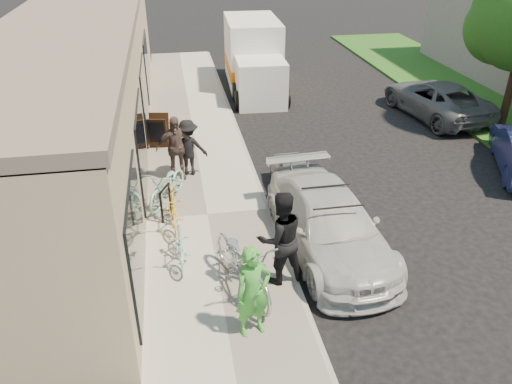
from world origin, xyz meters
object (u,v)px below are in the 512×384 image
sandwich_board (158,131)px  cruiser_bike_a (180,245)px  bike_rack (165,199)px  moving_truck (254,59)px  sedan_silver (299,181)px  man_standing (280,238)px  cruiser_bike_b (167,185)px  woman_rider (253,292)px  sedan_white (329,223)px  tandem_bike (242,263)px  cruiser_bike_c (173,209)px  bystander_a (188,148)px  bystander_b (175,148)px  far_car_gray (436,99)px

sandwich_board → cruiser_bike_a: sandwich_board is taller
bike_rack → sandwich_board: size_ratio=0.81×
moving_truck → bike_rack: bearing=-107.9°
sedan_silver → man_standing: 3.74m
man_standing → cruiser_bike_b: man_standing is taller
moving_truck → woman_rider: size_ratio=3.30×
sedan_white → cruiser_bike_b: 4.33m
tandem_bike → cruiser_bike_c: tandem_bike is taller
cruiser_bike_a → bystander_a: (0.43, 4.19, 0.37)m
cruiser_bike_b → man_standing: bearing=-30.9°
moving_truck → bystander_b: size_ratio=3.21×
woman_rider → cruiser_bike_c: (-1.27, 3.69, -0.41)m
moving_truck → cruiser_bike_b: moving_truck is taller
moving_truck → cruiser_bike_b: size_ratio=3.21×
sedan_silver → cruiser_bike_a: cruiser_bike_a is taller
moving_truck → bystander_b: 9.19m
tandem_bike → cruiser_bike_a: (-1.17, 1.09, -0.18)m
far_car_gray → tandem_bike: 12.41m
far_car_gray → bystander_b: (-9.79, -3.77, 0.40)m
far_car_gray → sandwich_board: bearing=1.0°
cruiser_bike_c → bystander_b: 2.62m
sedan_silver → tandem_bike: tandem_bike is taller
bike_rack → cruiser_bike_c: (0.17, -0.49, -0.02)m
far_car_gray → sedan_white: bearing=42.1°
tandem_bike → bystander_a: 5.33m
sandwich_board → moving_truck: 7.42m
cruiser_bike_c → bystander_b: size_ratio=0.88×
sedan_silver → woman_rider: woman_rider is taller
bike_rack → sedan_white: bearing=-26.6°
bike_rack → bystander_b: bystander_b is taller
far_car_gray → bystander_a: (-9.43, -3.58, 0.30)m
woman_rider → cruiser_bike_a: size_ratio=1.20×
sedan_silver → bystander_b: bystander_b is taller
bike_rack → bystander_b: size_ratio=0.46×
bystander_a → bystander_b: (-0.36, -0.19, 0.10)m
sedan_white → sedan_silver: sedan_white is taller
man_standing → cruiser_bike_b: bearing=-69.3°
bike_rack → sedan_white: (3.56, -1.78, 0.04)m
sandwich_board → sedan_silver: bearing=-35.3°
bystander_b → cruiser_bike_c: bearing=-100.2°
sandwich_board → bystander_b: 2.38m
cruiser_bike_b → cruiser_bike_c: 1.27m
sandwich_board → sedan_white: 7.21m
sedan_white → bystander_b: 5.05m
cruiser_bike_a → bystander_b: (0.07, 3.99, 0.47)m
sandwich_board → far_car_gray: bearing=18.6°
woman_rider → bystander_a: bearing=81.3°
sedan_silver → cruiser_bike_c: 3.52m
cruiser_bike_a → sedan_white: bearing=1.6°
cruiser_bike_c → bystander_a: (0.53, 2.78, 0.33)m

